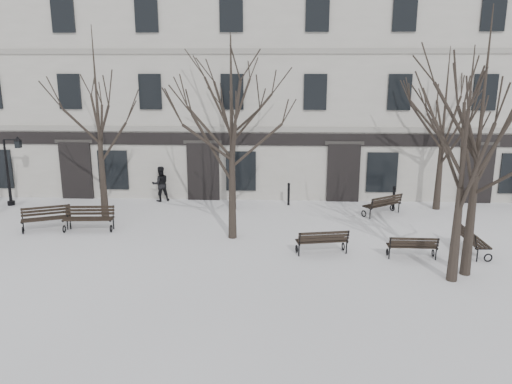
# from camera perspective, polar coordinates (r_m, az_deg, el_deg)

# --- Properties ---
(ground) EXTENTS (100.00, 100.00, 0.00)m
(ground) POSITION_cam_1_polar(r_m,az_deg,el_deg) (17.73, 1.61, -7.52)
(ground) COLOR white
(ground) RESTS_ON ground
(building) EXTENTS (40.40, 10.20, 11.40)m
(building) POSITION_cam_1_polar(r_m,az_deg,el_deg) (29.48, 2.13, 12.01)
(building) COLOR beige
(building) RESTS_ON ground
(tree_1) EXTENTS (5.42, 5.42, 7.74)m
(tree_1) POSITION_cam_1_polar(r_m,az_deg,el_deg) (18.77, -2.85, 8.89)
(tree_1) COLOR black
(tree_1) RESTS_ON ground
(tree_2) EXTENTS (5.79, 5.79, 8.28)m
(tree_2) POSITION_cam_1_polar(r_m,az_deg,el_deg) (16.56, 24.41, 8.19)
(tree_2) COLOR black
(tree_2) RESTS_ON ground
(tree_3) EXTENTS (4.99, 4.99, 7.13)m
(tree_3) POSITION_cam_1_polar(r_m,az_deg,el_deg) (15.94, 22.83, 5.57)
(tree_3) COLOR black
(tree_3) RESTS_ON ground
(tree_4) EXTENTS (5.77, 5.77, 8.24)m
(tree_4) POSITION_cam_1_polar(r_m,az_deg,el_deg) (22.43, -17.73, 9.87)
(tree_4) COLOR black
(tree_4) RESTS_ON ground
(tree_5) EXTENTS (5.55, 5.55, 7.92)m
(tree_5) POSITION_cam_1_polar(r_m,az_deg,el_deg) (22.92, -2.80, 10.07)
(tree_5) COLOR black
(tree_5) RESTS_ON ground
(tree_6) EXTENTS (5.22, 5.22, 7.46)m
(tree_6) POSITION_cam_1_polar(r_m,az_deg,el_deg) (24.45, 20.78, 8.76)
(tree_6) COLOR black
(tree_6) RESTS_ON ground
(bench_0) EXTENTS (2.00, 1.37, 0.96)m
(bench_0) POSITION_cam_1_polar(r_m,az_deg,el_deg) (22.30, -22.84, -2.70)
(bench_0) COLOR black
(bench_0) RESTS_ON ground
(bench_1) EXTENTS (1.92, 0.99, 0.93)m
(bench_1) POSITION_cam_1_polar(r_m,az_deg,el_deg) (18.06, 7.58, -5.52)
(bench_1) COLOR black
(bench_1) RESTS_ON ground
(bench_2) EXTENTS (1.70, 0.65, 0.85)m
(bench_2) POSITION_cam_1_polar(r_m,az_deg,el_deg) (18.32, 17.43, -5.91)
(bench_2) COLOR black
(bench_2) RESTS_ON ground
(bench_3) EXTENTS (2.04, 0.86, 1.01)m
(bench_3) POSITION_cam_1_polar(r_m,az_deg,el_deg) (21.57, -18.55, -2.80)
(bench_3) COLOR black
(bench_3) RESTS_ON ground
(bench_4) EXTENTS (1.94, 1.64, 0.97)m
(bench_4) POSITION_cam_1_polar(r_m,az_deg,el_deg) (23.30, 14.32, -1.34)
(bench_4) COLOR black
(bench_4) RESTS_ON ground
(bench_5) EXTENTS (0.74, 1.92, 0.96)m
(bench_5) POSITION_cam_1_polar(r_m,az_deg,el_deg) (19.62, 23.39, -4.94)
(bench_5) COLOR black
(bench_5) RESTS_ON ground
(lamp_post) EXTENTS (1.05, 0.39, 3.36)m
(lamp_post) POSITION_cam_1_polar(r_m,az_deg,el_deg) (26.67, -26.15, 2.68)
(lamp_post) COLOR black
(lamp_post) RESTS_ON ground
(bollard_a) EXTENTS (0.14, 0.14, 1.12)m
(bollard_a) POSITION_cam_1_polar(r_m,az_deg,el_deg) (24.30, 3.75, -0.13)
(bollard_a) COLOR black
(bollard_a) RESTS_ON ground
(bollard_b) EXTENTS (0.15, 0.15, 1.14)m
(bollard_b) POSITION_cam_1_polar(r_m,az_deg,el_deg) (24.41, 15.47, -0.53)
(bollard_b) COLOR black
(bollard_b) RESTS_ON ground
(pedestrian_b) EXTENTS (1.06, 0.97, 1.77)m
(pedestrian_b) POSITION_cam_1_polar(r_m,az_deg,el_deg) (25.60, -10.77, -1.01)
(pedestrian_b) COLOR black
(pedestrian_b) RESTS_ON ground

